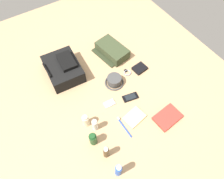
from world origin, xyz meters
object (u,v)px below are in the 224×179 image
object	(u,v)px
lotion_bottle	(86,120)
notepad	(134,117)
media_player	(109,103)
cologne_bottle	(106,152)
backpack	(63,69)
toothbrush	(123,126)
deodorant_spray	(118,170)
shampoo_bottle	(93,139)
wallet	(140,68)
toiletry_pouch	(112,50)
bucket_hat	(114,81)
cell_phone	(130,97)
wristwatch	(127,72)
toothpaste_tube	(95,125)
paperback_novel	(167,117)

from	to	relation	value
lotion_bottle	notepad	world-z (taller)	lotion_bottle
media_player	cologne_bottle	bearing A→B (deg)	144.98
backpack	notepad	distance (m)	0.70
cologne_bottle	toothbrush	xyz separation A→B (m)	(0.11, -0.21, -0.06)
deodorant_spray	shampoo_bottle	bearing A→B (deg)	7.04
wallet	media_player	bearing A→B (deg)	103.46
toiletry_pouch	lotion_bottle	xyz separation A→B (m)	(-0.47, 0.51, 0.01)
bucket_hat	wallet	bearing A→B (deg)	-89.30
backpack	lotion_bottle	xyz separation A→B (m)	(-0.50, 0.06, -0.01)
cologne_bottle	notepad	bearing A→B (deg)	-69.28
cologne_bottle	cell_phone	distance (m)	0.48
shampoo_bottle	toothbrush	bearing A→B (deg)	-93.89
shampoo_bottle	toothbrush	xyz separation A→B (m)	(-0.02, -0.24, -0.05)
wristwatch	wallet	bearing A→B (deg)	-102.43
wallet	notepad	xyz separation A→B (m)	(-0.34, 0.30, -0.00)
cologne_bottle	wallet	world-z (taller)	cologne_bottle
toothpaste_tube	notepad	distance (m)	0.30
deodorant_spray	notepad	size ratio (longest dim) A/B	1.14
deodorant_spray	media_player	distance (m)	0.50
cologne_bottle	shampoo_bottle	xyz separation A→B (m)	(0.12, 0.03, -0.01)
toiletry_pouch	lotion_bottle	bearing A→B (deg)	132.43
toiletry_pouch	paperback_novel	distance (m)	0.75
lotion_bottle	paperback_novel	distance (m)	0.59
backpack	cologne_bottle	distance (m)	0.77
media_player	toothbrush	xyz separation A→B (m)	(-0.21, 0.01, 0.00)
media_player	wallet	bearing A→B (deg)	-69.80
cologne_bottle	shampoo_bottle	distance (m)	0.12
backpack	toiletry_pouch	world-z (taller)	backpack
shampoo_bottle	wallet	bearing A→B (deg)	-62.25
cell_phone	deodorant_spray	bearing A→B (deg)	136.86
bucket_hat	media_player	world-z (taller)	bucket_hat
toiletry_pouch	toothbrush	xyz separation A→B (m)	(-0.63, 0.30, -0.04)
cell_phone	shampoo_bottle	bearing A→B (deg)	110.04
bucket_hat	notepad	size ratio (longest dim) A/B	1.04
deodorant_spray	cologne_bottle	xyz separation A→B (m)	(0.14, 0.00, -0.02)
cell_phone	media_player	distance (m)	0.17
toothpaste_tube	media_player	xyz separation A→B (m)	(0.11, -0.19, -0.06)
shampoo_bottle	paperback_novel	world-z (taller)	shampoo_bottle
paperback_novel	media_player	xyz separation A→B (m)	(0.33, 0.30, -0.01)
toothpaste_tube	cell_phone	distance (m)	0.37
deodorant_spray	paperback_novel	xyz separation A→B (m)	(0.12, -0.51, -0.07)
lotion_bottle	wristwatch	distance (m)	0.56
cell_phone	toothpaste_tube	bearing A→B (deg)	101.47
wristwatch	wallet	size ratio (longest dim) A/B	0.65
lotion_bottle	toiletry_pouch	bearing A→B (deg)	-47.57
bucket_hat	cologne_bottle	distance (m)	0.58
toothbrush	wristwatch	bearing A→B (deg)	-37.93
backpack	wallet	size ratio (longest dim) A/B	3.20
cell_phone	wallet	distance (m)	0.30
shampoo_bottle	notepad	xyz separation A→B (m)	(-0.00, -0.34, -0.05)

